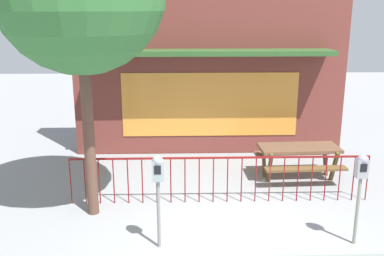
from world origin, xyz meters
The scene contains 6 objects.
ground centered at (0.00, 0.00, 0.00)m, with size 40.00×40.00×0.00m, color gray.
pub_storefront centered at (0.00, 5.10, 2.54)m, with size 7.15×1.30×5.10m.
patio_fence_front centered at (0.00, 1.74, 0.66)m, with size 6.03×0.04×0.97m.
picnic_table_left centered at (1.91, 2.97, 0.61)m, with size 1.85×1.43×0.79m.
parking_meter_near centered at (2.10, 0.03, 1.22)m, with size 0.18×0.17×1.58m.
parking_meter_far centered at (-1.17, 0.02, 1.23)m, with size 0.18×0.17×1.59m.
Camera 1 is at (-0.82, -6.56, 3.84)m, focal length 41.41 mm.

